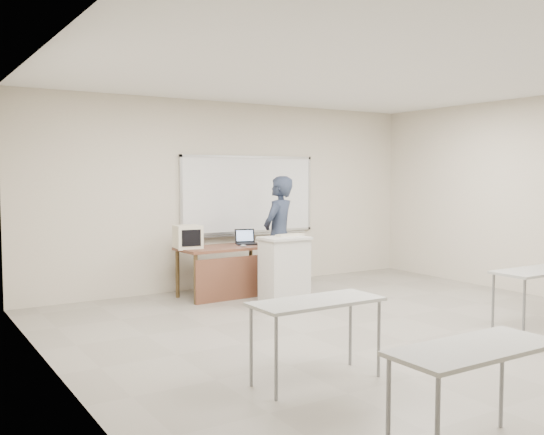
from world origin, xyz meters
TOP-DOWN VIEW (x-y plane):
  - floor at (0.00, 0.00)m, footprint 7.00×8.00m
  - whiteboard at (0.30, 3.97)m, footprint 2.48×0.10m
  - student_desks at (-0.00, -1.35)m, footprint 4.40×2.20m
  - instructor_desk at (-0.51, 3.19)m, footprint 1.41×0.71m
  - podium at (0.04, 2.50)m, footprint 0.67×0.49m
  - crt_monitor at (-1.06, 3.43)m, footprint 0.37×0.42m
  - laptop at (-0.11, 3.40)m, footprint 0.31×0.29m
  - mouse at (-0.31, 3.10)m, footprint 0.11×0.09m
  - keyboard at (0.19, 2.58)m, footprint 0.44×0.17m
  - presenter at (0.28, 3.02)m, footprint 0.79×0.70m

SIDE VIEW (x-z plane):
  - floor at x=0.00m, z-range -0.01..0.00m
  - podium at x=0.04m, z-range 0.00..0.94m
  - instructor_desk at x=-0.51m, z-range 0.17..0.92m
  - student_desks at x=0.00m, z-range 0.31..1.04m
  - mouse at x=-0.31m, z-range 0.75..0.79m
  - laptop at x=-0.11m, z-range 0.69..0.92m
  - presenter at x=0.28m, z-range 0.00..1.81m
  - crt_monitor at x=-1.06m, z-range 0.74..1.09m
  - keyboard at x=0.19m, z-range 0.93..0.96m
  - whiteboard at x=0.30m, z-range 0.83..2.14m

